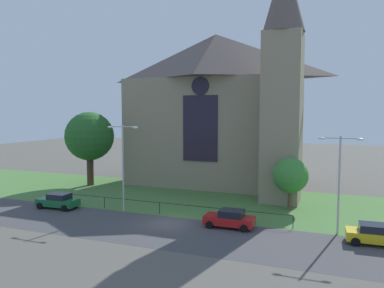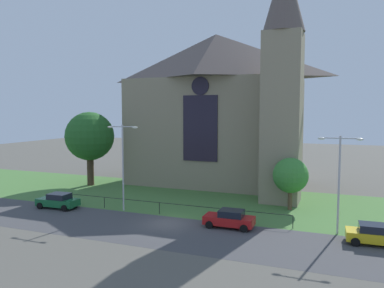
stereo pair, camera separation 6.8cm
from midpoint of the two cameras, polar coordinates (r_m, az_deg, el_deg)
ground at (r=43.03m, az=2.02°, el=-8.21°), size 160.00×160.00×0.00m
road_asphalt at (r=32.36m, az=-5.23°, el=-12.69°), size 120.00×8.00×0.01m
grass_verge at (r=41.20m, az=1.09°, el=-8.80°), size 120.00×20.00×0.01m
church_building at (r=51.00m, az=4.21°, el=5.48°), size 23.20×16.20×26.00m
iron_railing at (r=36.83m, az=-4.86°, el=-8.97°), size 24.90×0.07×1.13m
tree_right_near at (r=39.02m, az=14.59°, el=-4.59°), size 3.50×3.50×5.21m
tree_left_far at (r=51.73m, az=-15.04°, el=1.09°), size 6.37×6.37×9.70m
streetlamp_near at (r=37.81m, az=-10.27°, el=-1.84°), size 3.37×0.26×8.49m
streetlamp_far at (r=32.28m, az=21.26°, el=-3.86°), size 3.37×0.26×7.89m
parked_car_green at (r=41.21m, az=-19.37°, el=-8.02°), size 4.27×2.16×1.51m
parked_car_red at (r=32.85m, az=5.72°, el=-11.08°), size 4.23×2.08×1.51m
parked_car_yellow at (r=31.77m, az=25.86°, el=-12.12°), size 4.27×2.17×1.51m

